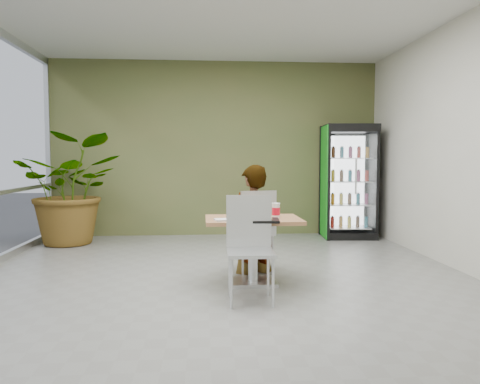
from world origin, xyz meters
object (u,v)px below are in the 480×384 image
(dining_table, at_px, (253,237))
(chair_near, at_px, (250,239))
(seated_woman, at_px, (252,231))
(cafeteria_tray, at_px, (257,220))
(beverage_fridge, at_px, (349,182))
(chair_far, at_px, (255,225))
(potted_plant, at_px, (72,189))
(soda_cup, at_px, (276,211))

(dining_table, relative_size, chair_near, 1.02)
(seated_woman, height_order, cafeteria_tray, seated_woman)
(cafeteria_tray, xyz_separation_m, beverage_fridge, (2.03, 3.32, 0.24))
(chair_far, distance_m, beverage_fridge, 3.22)
(chair_far, relative_size, potted_plant, 0.56)
(soda_cup, xyz_separation_m, cafeteria_tray, (-0.25, -0.31, -0.07))
(chair_far, bearing_deg, seated_woman, -77.43)
(dining_table, distance_m, cafeteria_tray, 0.38)
(seated_woman, relative_size, soda_cup, 9.92)
(soda_cup, bearing_deg, seated_woman, 110.94)
(soda_cup, relative_size, cafeteria_tray, 0.36)
(seated_woman, bearing_deg, potted_plant, -53.72)
(chair_near, height_order, beverage_fridge, beverage_fridge)
(dining_table, bearing_deg, potted_plant, 134.88)
(chair_near, height_order, seated_woman, seated_woman)
(chair_near, bearing_deg, potted_plant, 129.56)
(dining_table, height_order, chair_far, chair_far)
(chair_far, xyz_separation_m, chair_near, (-0.17, -1.05, 0.01))
(seated_woman, relative_size, beverage_fridge, 0.81)
(chair_near, bearing_deg, seated_woman, 83.59)
(beverage_fridge, bearing_deg, dining_table, -119.15)
(dining_table, distance_m, seated_woman, 0.55)
(dining_table, relative_size, chair_far, 1.03)
(dining_table, height_order, seated_woman, seated_woman)
(chair_far, height_order, cafeteria_tray, chair_far)
(dining_table, height_order, cafeteria_tray, cafeteria_tray)
(dining_table, distance_m, chair_near, 0.57)
(cafeteria_tray, bearing_deg, chair_near, -111.85)
(chair_near, relative_size, soda_cup, 6.30)
(dining_table, xyz_separation_m, seated_woman, (0.05, 0.55, -0.02))
(dining_table, bearing_deg, chair_far, 80.76)
(seated_woman, bearing_deg, chair_near, 67.20)
(chair_far, height_order, seated_woman, seated_woman)
(dining_table, relative_size, soda_cup, 6.42)
(soda_cup, height_order, potted_plant, potted_plant)
(cafeteria_tray, bearing_deg, beverage_fridge, 58.54)
(chair_far, distance_m, potted_plant, 3.61)
(potted_plant, bearing_deg, soda_cup, -42.47)
(cafeteria_tray, xyz_separation_m, potted_plant, (-2.74, 3.04, 0.15))
(chair_far, height_order, potted_plant, potted_plant)
(beverage_fridge, distance_m, potted_plant, 4.78)
(dining_table, distance_m, soda_cup, 0.39)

